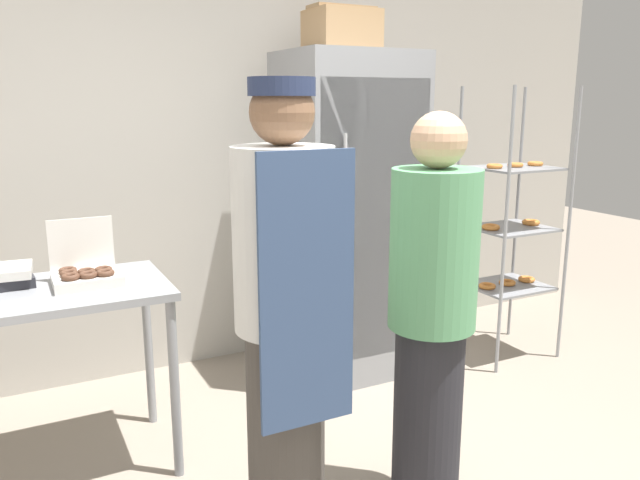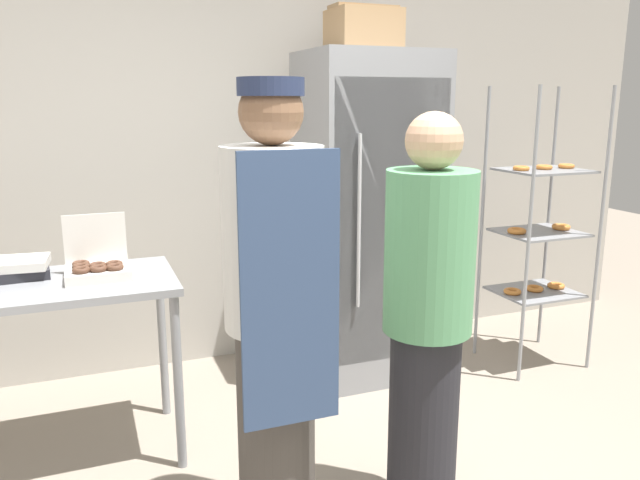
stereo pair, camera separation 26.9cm
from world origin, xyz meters
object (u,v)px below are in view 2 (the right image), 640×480
object	(u,v)px
baking_rack	(539,232)
binder_stack	(13,269)
person_customer	(427,320)
donut_box	(97,268)
person_baker	(275,310)
cardboard_storage_box	(363,30)
refrigerator	(367,218)

from	to	relation	value
baking_rack	binder_stack	xyz separation A→B (m)	(-3.05, 0.01, 0.06)
baking_rack	person_customer	distance (m)	1.84
donut_box	person_baker	distance (m)	1.05
baking_rack	cardboard_storage_box	size ratio (longest dim) A/B	4.59
cardboard_storage_box	binder_stack	bearing A→B (deg)	-169.84
refrigerator	cardboard_storage_box	size ratio (longest dim) A/B	5.09
cardboard_storage_box	person_customer	bearing A→B (deg)	-104.70
baking_rack	person_baker	world-z (taller)	baking_rack
person_customer	person_baker	bearing A→B (deg)	169.14
donut_box	person_baker	world-z (taller)	person_baker
baking_rack	person_customer	xyz separation A→B (m)	(-1.48, -1.10, -0.03)
person_baker	person_customer	size ratio (longest dim) A/B	1.07
baking_rack	person_baker	distance (m)	2.30
refrigerator	baking_rack	world-z (taller)	refrigerator
cardboard_storage_box	person_baker	distance (m)	2.04
baking_rack	person_baker	size ratio (longest dim) A/B	1.00
refrigerator	donut_box	xyz separation A→B (m)	(-1.59, -0.41, -0.05)
donut_box	person_customer	size ratio (longest dim) A/B	0.17
baking_rack	cardboard_storage_box	distance (m)	1.69
baking_rack	person_baker	xyz separation A→B (m)	(-2.07, -0.98, 0.05)
baking_rack	person_customer	size ratio (longest dim) A/B	1.08
refrigerator	person_baker	distance (m)	1.60
person_baker	binder_stack	bearing A→B (deg)	134.32
refrigerator	person_baker	world-z (taller)	refrigerator
cardboard_storage_box	person_customer	distance (m)	1.97
refrigerator	donut_box	bearing A→B (deg)	-165.66
binder_stack	person_customer	xyz separation A→B (m)	(1.57, -1.11, -0.08)
refrigerator	donut_box	world-z (taller)	refrigerator
cardboard_storage_box	person_baker	size ratio (longest dim) A/B	0.22
donut_box	person_customer	xyz separation A→B (m)	(1.20, -0.97, -0.09)
cardboard_storage_box	baking_rack	bearing A→B (deg)	-18.31
refrigerator	donut_box	size ratio (longest dim) A/B	6.81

